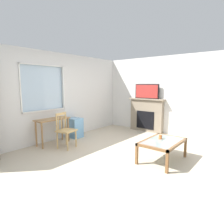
% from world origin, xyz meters
% --- Properties ---
extents(ground, '(6.38, 5.67, 0.02)m').
position_xyz_m(ground, '(0.00, 0.00, -0.01)').
color(ground, beige).
extents(wall_back_with_window, '(5.38, 0.15, 2.51)m').
position_xyz_m(wall_back_with_window, '(0.03, 2.34, 1.23)').
color(wall_back_with_window, silver).
rests_on(wall_back_with_window, ground).
extents(wall_right, '(0.12, 4.87, 2.51)m').
position_xyz_m(wall_right, '(2.75, 0.00, 1.26)').
color(wall_right, silver).
rests_on(wall_right, ground).
extents(desk_under_window, '(0.92, 0.38, 0.70)m').
position_xyz_m(desk_under_window, '(-0.30, 1.99, 0.57)').
color(desk_under_window, '#A37547').
rests_on(desk_under_window, ground).
extents(wooden_chair, '(0.50, 0.48, 0.90)m').
position_xyz_m(wooden_chair, '(-0.27, 1.47, 0.46)').
color(wooden_chair, tan).
rests_on(wooden_chair, ground).
extents(plastic_drawer_unit, '(0.35, 0.40, 0.59)m').
position_xyz_m(plastic_drawer_unit, '(0.52, 2.04, 0.30)').
color(plastic_drawer_unit, '#72ADDB').
rests_on(plastic_drawer_unit, ground).
extents(fireplace, '(0.26, 1.29, 1.13)m').
position_xyz_m(fireplace, '(2.59, 0.72, 0.57)').
color(fireplace, gray).
rests_on(fireplace, ground).
extents(tv, '(0.06, 0.87, 0.49)m').
position_xyz_m(tv, '(2.58, 0.72, 1.38)').
color(tv, black).
rests_on(tv, fireplace).
extents(coffee_table, '(1.06, 0.70, 0.44)m').
position_xyz_m(coffee_table, '(0.49, -0.82, 0.38)').
color(coffee_table, '#8C9E99').
rests_on(coffee_table, ground).
extents(sippy_cup, '(0.07, 0.07, 0.09)m').
position_xyz_m(sippy_cup, '(0.57, -0.73, 0.48)').
color(sippy_cup, orange).
rests_on(sippy_cup, coffee_table).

